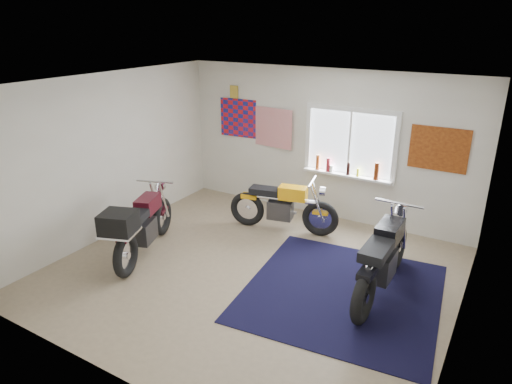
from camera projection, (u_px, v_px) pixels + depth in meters
The scene contains 10 objects.
ground at pixel (252, 272), 6.67m from camera, with size 5.50×5.50×0.00m, color #9E896B.
room_shell at pixel (252, 165), 6.09m from camera, with size 5.50×5.50×5.50m.
navy_rug at pixel (342, 292), 6.18m from camera, with size 2.50×2.60×0.01m, color black.
window_assembly at pixel (350, 148), 7.93m from camera, with size 1.66×0.17×1.26m.
oil_bottles at pixel (347, 168), 8.00m from camera, with size 1.16×0.09×0.30m.
flag_display at pixel (234, 92), 8.81m from camera, with size 1.60×0.10×1.17m.
triumph_poster at pixel (439, 149), 7.18m from camera, with size 0.90×0.03×0.70m, color #A54C14.
yellow_triumph at pixel (283, 207), 7.86m from camera, with size 1.92×0.65×0.98m.
black_chrome_bike at pixel (383, 260), 6.02m from camera, with size 0.67×2.19×1.12m.
maroon_tourer at pixel (140, 226), 6.90m from camera, with size 1.03×2.00×1.04m.
Camera 1 is at (3.02, -4.97, 3.47)m, focal length 32.00 mm.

